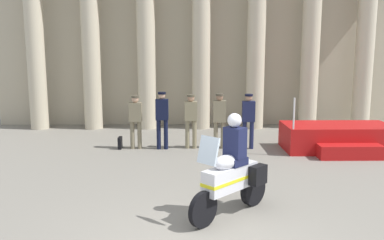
% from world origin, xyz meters
% --- Properties ---
extents(colonnade_backdrop, '(16.13, 1.53, 7.61)m').
position_xyz_m(colonnade_backdrop, '(0.36, 10.31, 3.99)').
color(colonnade_backdrop, '#B6AB91').
rests_on(colonnade_backdrop, ground_plane).
extents(reviewing_stand, '(3.22, 2.06, 1.68)m').
position_xyz_m(reviewing_stand, '(4.35, 6.09, 0.38)').
color(reviewing_stand, '#B71414').
rests_on(reviewing_stand, ground_plane).
extents(officer_in_row_0, '(0.38, 0.24, 1.64)m').
position_xyz_m(officer_in_row_0, '(-1.76, 6.41, 0.97)').
color(officer_in_row_0, '#7A7056').
rests_on(officer_in_row_0, ground_plane).
extents(officer_in_row_1, '(0.38, 0.24, 1.75)m').
position_xyz_m(officer_in_row_1, '(-0.95, 6.35, 1.04)').
color(officer_in_row_1, black).
rests_on(officer_in_row_1, ground_plane).
extents(officer_in_row_2, '(0.38, 0.24, 1.67)m').
position_xyz_m(officer_in_row_2, '(-0.08, 6.44, 0.98)').
color(officer_in_row_2, '#847A5B').
rests_on(officer_in_row_2, ground_plane).
extents(officer_in_row_3, '(0.38, 0.24, 1.70)m').
position_xyz_m(officer_in_row_3, '(0.80, 6.43, 1.00)').
color(officer_in_row_3, '#7A7056').
rests_on(officer_in_row_3, ground_plane).
extents(officer_in_row_4, '(0.38, 0.24, 1.69)m').
position_xyz_m(officer_in_row_4, '(1.67, 6.36, 1.00)').
color(officer_in_row_4, '#191E42').
rests_on(officer_in_row_4, ground_plane).
extents(motorcycle_with_rider, '(1.56, 1.56, 1.90)m').
position_xyz_m(motorcycle_with_rider, '(0.62, 1.22, 0.79)').
color(motorcycle_with_rider, black).
rests_on(motorcycle_with_rider, ground_plane).
extents(briefcase_on_ground, '(0.10, 0.32, 0.36)m').
position_xyz_m(briefcase_on_ground, '(-2.26, 6.42, 0.18)').
color(briefcase_on_ground, black).
rests_on(briefcase_on_ground, ground_plane).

